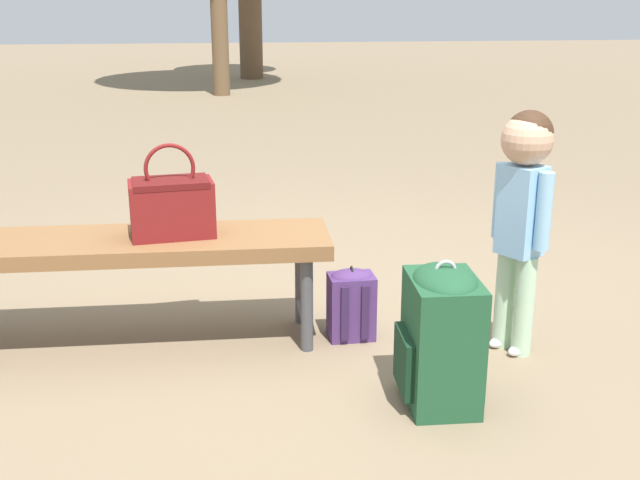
# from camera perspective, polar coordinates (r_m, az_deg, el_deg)

# --- Properties ---
(ground_plane) EXTENTS (40.00, 40.00, 0.00)m
(ground_plane) POSITION_cam_1_polar(r_m,az_deg,el_deg) (3.28, 1.74, -7.04)
(ground_plane) COLOR #7F6B51
(ground_plane) RESTS_ON ground
(park_bench) EXTENTS (1.61, 0.42, 0.45)m
(park_bench) POSITION_cam_1_polar(r_m,az_deg,el_deg) (3.17, -13.94, -0.81)
(park_bench) COLOR brown
(park_bench) RESTS_ON ground
(handbag) EXTENTS (0.34, 0.22, 0.37)m
(handbag) POSITION_cam_1_polar(r_m,az_deg,el_deg) (3.10, -10.74, 2.53)
(handbag) COLOR maroon
(handbag) RESTS_ON park_bench
(child_standing) EXTENTS (0.19, 0.23, 0.96)m
(child_standing) POSITION_cam_1_polar(r_m,az_deg,el_deg) (3.04, 14.57, 3.19)
(child_standing) COLOR #B2D8B2
(child_standing) RESTS_ON ground
(backpack_large) EXTENTS (0.29, 0.32, 0.52)m
(backpack_large) POSITION_cam_1_polar(r_m,az_deg,el_deg) (2.71, 8.86, -6.70)
(backpack_large) COLOR #1E4C2D
(backpack_large) RESTS_ON ground
(backpack_small) EXTENTS (0.19, 0.17, 0.31)m
(backpack_small) POSITION_cam_1_polar(r_m,az_deg,el_deg) (3.21, 2.29, -4.53)
(backpack_small) COLOR #4C2D66
(backpack_small) RESTS_ON ground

